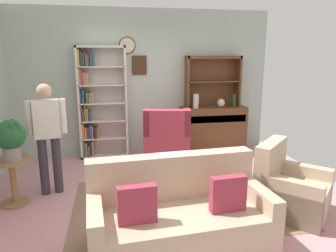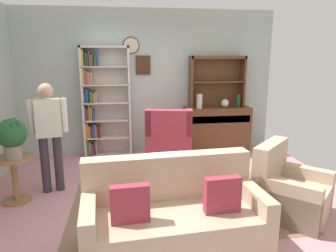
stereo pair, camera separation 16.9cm
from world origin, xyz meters
name	(u,v)px [view 1 (the left image)]	position (x,y,z in m)	size (l,w,h in m)	color
ground_plane	(164,195)	(0.00, 0.00, -0.01)	(5.40, 4.60, 0.02)	#C68C93
wall_back	(145,82)	(0.00, 2.13, 1.41)	(5.00, 0.09, 2.80)	#ADC1B7
area_rug	(182,203)	(0.20, -0.30, 0.00)	(2.85, 1.94, 0.01)	#846651
bookshelf	(98,103)	(-0.91, 1.94, 1.04)	(0.90, 0.30, 2.10)	silver
sideboard	(213,127)	(1.34, 1.86, 0.51)	(1.30, 0.45, 0.92)	brown
sideboard_hutch	(213,74)	(1.34, 1.97, 1.56)	(1.10, 0.26, 1.00)	brown
vase_tall	(196,101)	(0.95, 1.78, 1.06)	(0.11, 0.11, 0.28)	beige
vase_round	(221,103)	(1.47, 1.79, 1.01)	(0.15, 0.15, 0.17)	beige
bottle_wine	(234,100)	(1.73, 1.77, 1.05)	(0.07, 0.07, 0.26)	#194223
couch_floral	(179,218)	(-0.05, -1.21, 0.31)	(1.85, 0.97, 0.90)	#C6AD8E
armchair_floral	(289,190)	(1.45, -0.77, 0.29)	(1.08, 1.08, 0.88)	#C6AD8E
wingback_chair	(167,145)	(0.26, 1.16, 0.38)	(0.91, 0.93, 1.05)	#A33347
plant_stand	(13,177)	(-1.98, 0.09, 0.38)	(0.52, 0.52, 0.62)	#997047
potted_plant_large	(10,137)	(-1.94, 0.04, 0.93)	(0.38, 0.38, 0.52)	gray
person_reading	(48,131)	(-1.56, 0.37, 0.91)	(0.53, 0.26, 1.56)	#38333D
coffee_table	(158,179)	(-0.12, -0.28, 0.35)	(0.80, 0.50, 0.42)	brown
book_stack	(155,174)	(-0.18, -0.37, 0.47)	(0.21, 0.15, 0.09)	#723F7F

